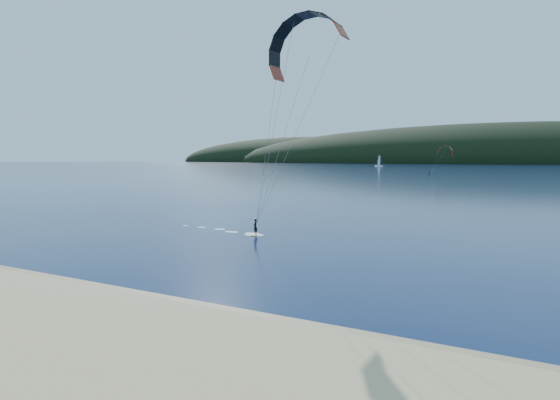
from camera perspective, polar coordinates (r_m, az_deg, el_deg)
name	(u,v)px	position (r m, az deg, el deg)	size (l,w,h in m)	color
ground	(85,333)	(22.75, -21.69, -14.17)	(1800.00, 1800.00, 0.00)	#08173E
wet_sand	(160,304)	(25.65, -13.71, -11.66)	(220.00, 2.50, 0.10)	#8D7952
headland	(542,163)	(758.89, 28.15, 3.77)	(1200.00, 310.00, 140.00)	black
kitesurfer_near	(304,66)	(40.51, 2.79, 15.25)	(21.68, 6.50, 18.40)	gold
kitesurfer_far	(445,154)	(213.08, 18.59, 5.12)	(11.23, 7.11, 12.23)	gold
sailboat	(379,166)	(430.81, 11.40, 3.94)	(7.69, 5.14, 10.74)	white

